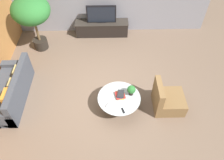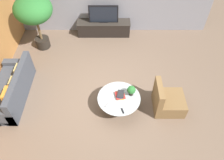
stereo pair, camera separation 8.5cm
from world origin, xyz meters
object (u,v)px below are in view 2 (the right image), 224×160
object	(u,v)px
potted_plant_tabletop	(131,90)
television	(103,14)
armchair_wicker	(167,101)
potted_palm_tall	(33,12)
media_console	(104,28)
couch_by_wall	(12,90)
coffee_table	(119,101)

from	to	relation	value
potted_plant_tabletop	television	bearing A→B (deg)	103.89
armchair_wicker	potted_palm_tall	size ratio (longest dim) A/B	0.45
television	potted_plant_tabletop	xyz separation A→B (m)	(0.80, -3.25, -0.25)
armchair_wicker	potted_palm_tall	bearing A→B (deg)	56.14
media_console	potted_palm_tall	size ratio (longest dim) A/B	1.02
potted_palm_tall	potted_plant_tabletop	size ratio (longest dim) A/B	6.33
television	couch_by_wall	size ratio (longest dim) A/B	0.52
media_console	television	xyz separation A→B (m)	(-0.00, -0.00, 0.57)
coffee_table	potted_plant_tabletop	xyz separation A→B (m)	(0.32, 0.11, 0.30)
television	armchair_wicker	bearing A→B (deg)	-62.17
couch_by_wall	armchair_wicker	size ratio (longest dim) A/B	2.31
television	armchair_wicker	distance (m)	3.84
media_console	coffee_table	distance (m)	3.40
media_console	television	size ratio (longest dim) A/B	1.86
coffee_table	armchair_wicker	distance (m)	1.29
media_console	armchair_wicker	bearing A→B (deg)	-62.18
coffee_table	potted_palm_tall	distance (m)	3.85
armchair_wicker	potted_palm_tall	distance (m)	4.83
couch_by_wall	media_console	bearing A→B (deg)	139.97
couch_by_wall	coffee_table	bearing A→B (deg)	82.46
coffee_table	couch_by_wall	size ratio (longest dim) A/B	0.57
television	armchair_wicker	xyz separation A→B (m)	(1.77, -3.36, -0.57)
television	coffee_table	bearing A→B (deg)	-81.82
potted_palm_tall	potted_plant_tabletop	distance (m)	3.94
media_console	couch_by_wall	xyz separation A→B (m)	(-2.49, -2.97, 0.01)
media_console	armchair_wicker	distance (m)	3.80
media_console	coffee_table	bearing A→B (deg)	-81.82
armchair_wicker	potted_plant_tabletop	world-z (taller)	armchair_wicker
media_console	potted_plant_tabletop	size ratio (longest dim) A/B	6.44
coffee_table	potted_palm_tall	world-z (taller)	potted_palm_tall
media_console	potted_plant_tabletop	world-z (taller)	potted_plant_tabletop
media_console	armchair_wicker	world-z (taller)	armchair_wicker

